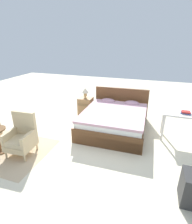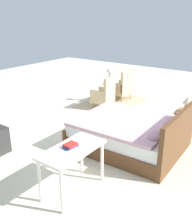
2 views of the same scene
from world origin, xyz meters
The scene contains 8 objects.
ground_plane centered at (0.00, 0.00, 0.00)m, with size 16.00×16.00×0.00m, color beige.
floor_rug centered at (-1.96, -0.91, 0.00)m, with size 2.10×1.50×0.01m.
bed centered at (0.25, 0.93, 0.30)m, with size 1.73×2.09×0.96m.
armchair_by_window_right centered at (-1.44, -0.85, 0.38)m, with size 0.57×0.57×0.92m.
nightstand centered at (-0.93, 1.64, 0.30)m, with size 0.44×0.41×0.59m.
table_lamp centered at (-0.93, 1.64, 0.80)m, with size 0.22×0.22×0.33m.
vanity_desk centered at (1.99, 0.90, 0.62)m, with size 1.04×0.52×0.73m.
book_stack centered at (1.98, 0.86, 0.76)m, with size 0.24×0.16×0.06m.
Camera 1 is at (1.17, -3.48, 2.36)m, focal length 28.00 mm.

